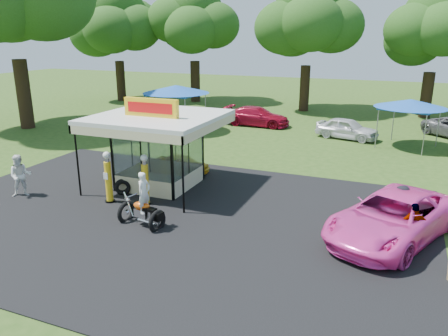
{
  "coord_description": "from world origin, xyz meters",
  "views": [
    {
      "loc": [
        8.14,
        -11.81,
        6.85
      ],
      "look_at": [
        1.64,
        4.0,
        1.59
      ],
      "focal_mm": 35.0,
      "sensor_mm": 36.0,
      "label": 1
    }
  ],
  "objects_px": {
    "spectator_east_a": "(401,208)",
    "bg_car_c": "(347,128)",
    "spectator_east_b": "(413,227)",
    "gas_pump_left": "(108,179)",
    "tent_east": "(411,104)",
    "gas_station_kiosk": "(159,149)",
    "spectator_west": "(21,176)",
    "motorcycle": "(143,205)",
    "pink_sedan": "(393,217)",
    "kiosk_car": "(182,164)",
    "bg_car_a": "(154,116)",
    "bg_car_b": "(257,116)",
    "tent_west": "(176,90)",
    "gas_pump_right": "(145,181)"
  },
  "relations": [
    {
      "from": "gas_pump_right",
      "to": "gas_station_kiosk",
      "type": "bearing_deg",
      "value": 106.04
    },
    {
      "from": "pink_sedan",
      "to": "bg_car_c",
      "type": "xyz_separation_m",
      "value": [
        -3.44,
        15.07,
        -0.11
      ]
    },
    {
      "from": "gas_pump_right",
      "to": "tent_east",
      "type": "height_order",
      "value": "tent_east"
    },
    {
      "from": "gas_pump_right",
      "to": "tent_east",
      "type": "xyz_separation_m",
      "value": [
        9.92,
        14.57,
        1.7
      ]
    },
    {
      "from": "motorcycle",
      "to": "tent_west",
      "type": "xyz_separation_m",
      "value": [
        -6.79,
        15.23,
        2.18
      ]
    },
    {
      "from": "spectator_west",
      "to": "bg_car_b",
      "type": "height_order",
      "value": "spectator_west"
    },
    {
      "from": "motorcycle",
      "to": "bg_car_c",
      "type": "xyz_separation_m",
      "value": [
        5.07,
        17.44,
        -0.15
      ]
    },
    {
      "from": "spectator_east_b",
      "to": "bg_car_c",
      "type": "bearing_deg",
      "value": -93.31
    },
    {
      "from": "motorcycle",
      "to": "tent_west",
      "type": "relative_size",
      "value": 0.46
    },
    {
      "from": "pink_sedan",
      "to": "bg_car_c",
      "type": "relative_size",
      "value": 1.42
    },
    {
      "from": "motorcycle",
      "to": "spectator_east_b",
      "type": "height_order",
      "value": "motorcycle"
    },
    {
      "from": "kiosk_car",
      "to": "bg_car_a",
      "type": "relative_size",
      "value": 0.58
    },
    {
      "from": "pink_sedan",
      "to": "spectator_east_b",
      "type": "height_order",
      "value": "spectator_east_b"
    },
    {
      "from": "gas_pump_right",
      "to": "bg_car_a",
      "type": "height_order",
      "value": "gas_pump_right"
    },
    {
      "from": "gas_pump_right",
      "to": "bg_car_c",
      "type": "bearing_deg",
      "value": 68.42
    },
    {
      "from": "gas_station_kiosk",
      "to": "gas_pump_right",
      "type": "xyz_separation_m",
      "value": [
        0.66,
        -2.29,
        -0.74
      ]
    },
    {
      "from": "spectator_east_a",
      "to": "bg_car_c",
      "type": "relative_size",
      "value": 0.41
    },
    {
      "from": "gas_station_kiosk",
      "to": "pink_sedan",
      "type": "xyz_separation_m",
      "value": [
        10.25,
        -1.8,
        -0.96
      ]
    },
    {
      "from": "motorcycle",
      "to": "pink_sedan",
      "type": "xyz_separation_m",
      "value": [
        8.51,
        2.37,
        -0.04
      ]
    },
    {
      "from": "bg_car_a",
      "to": "tent_east",
      "type": "bearing_deg",
      "value": -60.52
    },
    {
      "from": "pink_sedan",
      "to": "tent_west",
      "type": "relative_size",
      "value": 1.23
    },
    {
      "from": "bg_car_b",
      "to": "motorcycle",
      "type": "bearing_deg",
      "value": -172.73
    },
    {
      "from": "gas_pump_left",
      "to": "tent_east",
      "type": "bearing_deg",
      "value": 52.47
    },
    {
      "from": "gas_station_kiosk",
      "to": "kiosk_car",
      "type": "xyz_separation_m",
      "value": [
        -0.0,
        2.21,
        -1.3
      ]
    },
    {
      "from": "gas_pump_left",
      "to": "tent_west",
      "type": "xyz_separation_m",
      "value": [
        -4.14,
        13.72,
        1.96
      ]
    },
    {
      "from": "tent_east",
      "to": "bg_car_c",
      "type": "bearing_deg",
      "value": 165.35
    },
    {
      "from": "gas_station_kiosk",
      "to": "tent_east",
      "type": "xyz_separation_m",
      "value": [
        10.58,
        12.28,
        0.96
      ]
    },
    {
      "from": "kiosk_car",
      "to": "bg_car_b",
      "type": "xyz_separation_m",
      "value": [
        -0.22,
        12.94,
        0.25
      ]
    },
    {
      "from": "gas_station_kiosk",
      "to": "bg_car_b",
      "type": "relative_size",
      "value": 1.07
    },
    {
      "from": "gas_pump_left",
      "to": "motorcycle",
      "type": "xyz_separation_m",
      "value": [
        2.64,
        -1.51,
        -0.22
      ]
    },
    {
      "from": "spectator_east_a",
      "to": "spectator_east_b",
      "type": "distance_m",
      "value": 1.51
    },
    {
      "from": "gas_station_kiosk",
      "to": "motorcycle",
      "type": "height_order",
      "value": "gas_station_kiosk"
    },
    {
      "from": "bg_car_b",
      "to": "tent_west",
      "type": "height_order",
      "value": "tent_west"
    },
    {
      "from": "gas_station_kiosk",
      "to": "kiosk_car",
      "type": "height_order",
      "value": "gas_station_kiosk"
    },
    {
      "from": "spectator_east_b",
      "to": "spectator_east_a",
      "type": "bearing_deg",
      "value": -92.16
    },
    {
      "from": "gas_pump_left",
      "to": "spectator_east_b",
      "type": "bearing_deg",
      "value": 1.26
    },
    {
      "from": "motorcycle",
      "to": "pink_sedan",
      "type": "bearing_deg",
      "value": 25.88
    },
    {
      "from": "spectator_east_b",
      "to": "bg_car_c",
      "type": "height_order",
      "value": "spectator_east_b"
    },
    {
      "from": "gas_station_kiosk",
      "to": "bg_car_a",
      "type": "relative_size",
      "value": 1.11
    },
    {
      "from": "gas_station_kiosk",
      "to": "spectator_east_b",
      "type": "bearing_deg",
      "value": -12.46
    },
    {
      "from": "kiosk_car",
      "to": "gas_pump_left",
      "type": "bearing_deg",
      "value": 169.53
    },
    {
      "from": "gas_pump_right",
      "to": "pink_sedan",
      "type": "xyz_separation_m",
      "value": [
        9.59,
        0.48,
        -0.23
      ]
    },
    {
      "from": "gas_pump_right",
      "to": "spectator_east_b",
      "type": "distance_m",
      "value": 10.25
    },
    {
      "from": "bg_car_b",
      "to": "tent_east",
      "type": "relative_size",
      "value": 1.16
    },
    {
      "from": "gas_pump_left",
      "to": "kiosk_car",
      "type": "relative_size",
      "value": 0.79
    },
    {
      "from": "gas_station_kiosk",
      "to": "motorcycle",
      "type": "relative_size",
      "value": 2.46
    },
    {
      "from": "gas_station_kiosk",
      "to": "kiosk_car",
      "type": "relative_size",
      "value": 1.92
    },
    {
      "from": "gas_station_kiosk",
      "to": "spectator_west",
      "type": "xyz_separation_m",
      "value": [
        -4.9,
        -3.52,
        -0.84
      ]
    },
    {
      "from": "gas_pump_right",
      "to": "gas_pump_left",
      "type": "bearing_deg",
      "value": -166.28
    },
    {
      "from": "spectator_east_b",
      "to": "gas_station_kiosk",
      "type": "bearing_deg",
      "value": -30.4
    }
  ]
}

